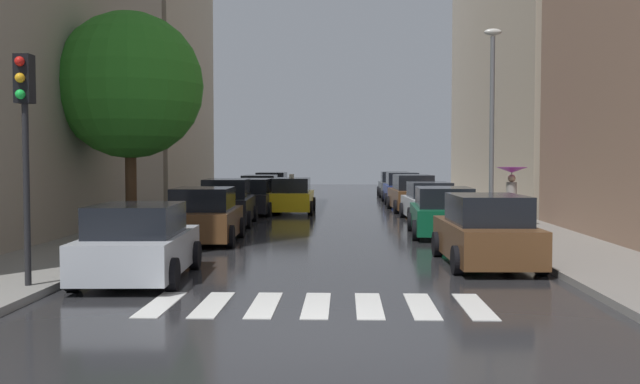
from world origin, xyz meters
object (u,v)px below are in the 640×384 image
(parked_car_right_second, at_px, (443,213))
(parked_car_left_fourth, at_px, (252,197))
(parked_car_left_second, at_px, (204,217))
(taxi_midroad, at_px, (292,196))
(parked_car_right_sixth, at_px, (394,185))
(lamp_post_right, at_px, (492,113))
(traffic_light_left_corner, at_px, (25,118))
(parked_car_right_fifth, at_px, (402,189))
(parked_car_left_sixth, at_px, (272,187))
(parked_car_left_third, at_px, (227,204))
(parked_car_left_nearest, at_px, (139,244))
(parked_car_right_third, at_px, (429,202))
(street_tree_left, at_px, (130,86))
(parked_car_right_fourth, at_px, (412,194))
(pedestrian_foreground, at_px, (512,182))
(parked_car_left_fifth, at_px, (260,192))
(parked_car_right_nearest, at_px, (486,232))

(parked_car_right_second, bearing_deg, parked_car_left_fourth, 42.09)
(parked_car_left_second, relative_size, taxi_midroad, 0.91)
(parked_car_right_sixth, relative_size, lamp_post_right, 0.59)
(traffic_light_left_corner, bearing_deg, parked_car_right_fifth, 71.56)
(parked_car_left_sixth, bearing_deg, parked_car_left_third, -179.26)
(parked_car_left_fourth, bearing_deg, parked_car_left_nearest, -178.72)
(parked_car_right_third, xyz_separation_m, taxi_midroad, (-5.88, 4.14, 0.02))
(parked_car_left_second, height_order, parked_car_left_third, parked_car_left_third)
(parked_car_left_third, bearing_deg, street_tree_left, 147.21)
(parked_car_left_second, xyz_separation_m, parked_car_right_second, (7.44, 2.05, -0.02))
(parked_car_right_fourth, relative_size, parked_car_right_fifth, 1.09)
(pedestrian_foreground, bearing_deg, traffic_light_left_corner, -67.09)
(parked_car_left_second, relative_size, parked_car_left_fifth, 0.86)
(parked_car_left_fifth, height_order, parked_car_right_second, parked_car_left_fifth)
(parked_car_left_second, height_order, parked_car_right_sixth, parked_car_right_sixth)
(parked_car_right_nearest, relative_size, parked_car_right_third, 1.04)
(parked_car_right_sixth, bearing_deg, traffic_light_left_corner, 165.03)
(parked_car_left_third, distance_m, parked_car_right_second, 8.47)
(pedestrian_foreground, bearing_deg, lamp_post_right, -78.32)
(parked_car_right_second, relative_size, parked_car_right_sixth, 1.11)
(parked_car_left_second, relative_size, pedestrian_foreground, 1.99)
(parked_car_left_second, xyz_separation_m, street_tree_left, (-2.65, 1.45, 4.09))
(street_tree_left, bearing_deg, parked_car_right_fifth, 60.42)
(parked_car_right_second, xyz_separation_m, taxi_midroad, (-5.67, 9.90, 0.01))
(parked_car_left_sixth, distance_m, taxi_midroad, 10.75)
(parked_car_left_second, distance_m, parked_car_right_fourth, 15.01)
(parked_car_left_second, distance_m, street_tree_left, 5.09)
(parked_car_left_fourth, distance_m, parked_car_left_fifth, 5.34)
(parked_car_right_sixth, distance_m, taxi_midroad, 15.10)
(parked_car_right_second, xyz_separation_m, parked_car_right_third, (0.21, 5.77, -0.01))
(parked_car_right_second, distance_m, parked_car_right_sixth, 23.87)
(taxi_midroad, height_order, traffic_light_left_corner, traffic_light_left_corner)
(pedestrian_foreground, bearing_deg, parked_car_right_fourth, 173.19)
(parked_car_right_fifth, xyz_separation_m, lamp_post_right, (1.81, -15.81, 3.28))
(parked_car_right_fourth, bearing_deg, taxi_midroad, 98.14)
(parked_car_left_fourth, bearing_deg, taxi_midroad, -60.00)
(parked_car_left_sixth, xyz_separation_m, parked_car_right_fourth, (7.71, -9.50, 0.03))
(taxi_midroad, xyz_separation_m, lamp_post_right, (7.52, -8.44, 3.32))
(parked_car_right_fourth, bearing_deg, parked_car_right_sixth, -2.55)
(parked_car_left_nearest, xyz_separation_m, taxi_midroad, (1.85, 18.61, 0.02))
(parked_car_right_sixth, bearing_deg, parked_car_left_sixth, 113.88)
(street_tree_left, bearing_deg, pedestrian_foreground, 11.67)
(parked_car_right_second, distance_m, lamp_post_right, 4.08)
(parked_car_right_nearest, bearing_deg, parked_car_right_third, -1.58)
(parked_car_left_fourth, bearing_deg, pedestrian_foreground, -122.77)
(parked_car_left_third, bearing_deg, parked_car_left_sixth, -2.72)
(parked_car_right_fifth, relative_size, taxi_midroad, 0.96)
(parked_car_left_nearest, height_order, parked_car_left_fourth, parked_car_left_fourth)
(parked_car_left_fourth, distance_m, parked_car_right_second, 11.63)
(parked_car_left_nearest, xyz_separation_m, parked_car_left_fifth, (-0.17, 22.99, 0.03))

